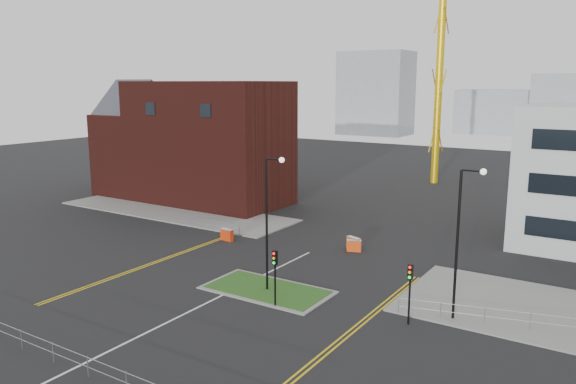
# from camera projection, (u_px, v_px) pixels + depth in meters

# --- Properties ---
(ground) EXTENTS (200.00, 200.00, 0.00)m
(ground) POSITION_uv_depth(u_px,v_px,m) (160.00, 326.00, 32.41)
(ground) COLOR black
(ground) RESTS_ON ground
(pavement_left) EXTENTS (28.00, 8.00, 0.12)m
(pavement_left) POSITION_uv_depth(u_px,v_px,m) (175.00, 211.00, 61.16)
(pavement_left) COLOR slate
(pavement_left) RESTS_ON ground
(island_kerb) EXTENTS (8.60, 4.60, 0.08)m
(island_kerb) POSITION_uv_depth(u_px,v_px,m) (267.00, 290.00, 37.95)
(island_kerb) COLOR slate
(island_kerb) RESTS_ON ground
(grass_island) EXTENTS (8.00, 4.00, 0.12)m
(grass_island) POSITION_uv_depth(u_px,v_px,m) (267.00, 290.00, 37.95)
(grass_island) COLOR #264D19
(grass_island) RESTS_ON ground
(brick_building) EXTENTS (24.20, 10.07, 14.24)m
(brick_building) POSITION_uv_depth(u_px,v_px,m) (190.00, 143.00, 66.40)
(brick_building) COLOR #3F140F
(brick_building) RESTS_ON ground
(streetlamp_island) EXTENTS (1.46, 0.36, 9.18)m
(streetlamp_island) POSITION_uv_depth(u_px,v_px,m) (269.00, 213.00, 36.81)
(streetlamp_island) COLOR black
(streetlamp_island) RESTS_ON ground
(streetlamp_right_near) EXTENTS (1.46, 0.36, 9.18)m
(streetlamp_right_near) POSITION_uv_depth(u_px,v_px,m) (462.00, 232.00, 32.11)
(streetlamp_right_near) COLOR black
(streetlamp_right_near) RESTS_ON ground
(traffic_light_island) EXTENTS (0.28, 0.33, 3.65)m
(traffic_light_island) POSITION_uv_depth(u_px,v_px,m) (275.00, 268.00, 34.74)
(traffic_light_island) COLOR black
(traffic_light_island) RESTS_ON ground
(traffic_light_right) EXTENTS (0.28, 0.33, 3.65)m
(traffic_light_right) POSITION_uv_depth(u_px,v_px,m) (410.00, 282.00, 32.16)
(traffic_light_right) COLOR black
(traffic_light_right) RESTS_ON ground
(railing_front) EXTENTS (24.05, 0.05, 1.10)m
(railing_front) POSITION_uv_depth(u_px,v_px,m) (70.00, 355.00, 27.30)
(railing_front) COLOR gray
(railing_front) RESTS_ON ground
(railing_left) EXTENTS (6.05, 0.05, 1.10)m
(railing_left) POSITION_uv_depth(u_px,v_px,m) (214.00, 224.00, 52.96)
(railing_left) COLOR gray
(railing_left) RESTS_ON ground
(centre_line) EXTENTS (0.15, 30.00, 0.01)m
(centre_line) POSITION_uv_depth(u_px,v_px,m) (184.00, 314.00, 34.06)
(centre_line) COLOR silver
(centre_line) RESTS_ON ground
(yellow_left_a) EXTENTS (0.12, 24.00, 0.01)m
(yellow_left_a) POSITION_uv_depth(u_px,v_px,m) (170.00, 256.00, 45.43)
(yellow_left_a) COLOR gold
(yellow_left_a) RESTS_ON ground
(yellow_left_b) EXTENTS (0.12, 24.00, 0.01)m
(yellow_left_b) POSITION_uv_depth(u_px,v_px,m) (172.00, 257.00, 45.27)
(yellow_left_b) COLOR gold
(yellow_left_b) RESTS_ON ground
(yellow_right_a) EXTENTS (0.12, 20.00, 0.01)m
(yellow_right_a) POSITION_uv_depth(u_px,v_px,m) (354.00, 327.00, 32.34)
(yellow_right_a) COLOR gold
(yellow_right_a) RESTS_ON ground
(yellow_right_b) EXTENTS (0.12, 20.00, 0.01)m
(yellow_right_b) POSITION_uv_depth(u_px,v_px,m) (359.00, 328.00, 32.18)
(yellow_right_b) COLOR gold
(yellow_right_b) RESTS_ON ground
(skyline_a) EXTENTS (18.00, 12.00, 22.00)m
(skyline_a) POSITION_uv_depth(u_px,v_px,m) (376.00, 93.00, 150.67)
(skyline_a) COLOR gray
(skyline_a) RESTS_ON ground
(skyline_d) EXTENTS (30.00, 12.00, 12.00)m
(skyline_d) POSITION_uv_depth(u_px,v_px,m) (515.00, 112.00, 151.23)
(skyline_d) COLOR gray
(skyline_d) RESTS_ON ground
(barrier_left) EXTENTS (1.29, 0.56, 1.06)m
(barrier_left) POSITION_uv_depth(u_px,v_px,m) (227.00, 234.00, 49.89)
(barrier_left) COLOR red
(barrier_left) RESTS_ON ground
(barrier_mid) EXTENTS (1.24, 0.76, 0.99)m
(barrier_mid) POSITION_uv_depth(u_px,v_px,m) (354.00, 245.00, 46.66)
(barrier_mid) COLOR #E9440C
(barrier_mid) RESTS_ON ground
(barrier_right) EXTENTS (1.38, 0.90, 1.10)m
(barrier_right) POSITION_uv_depth(u_px,v_px,m) (354.00, 243.00, 47.05)
(barrier_right) COLOR orange
(barrier_right) RESTS_ON ground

